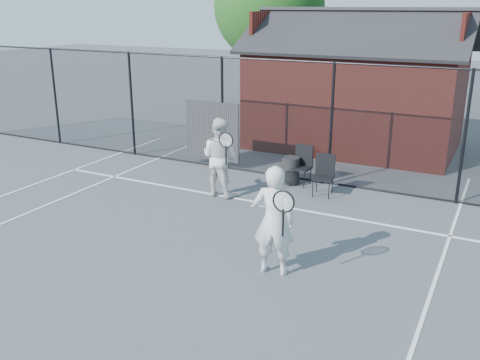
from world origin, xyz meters
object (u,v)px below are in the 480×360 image
at_px(waste_bin, 290,170).
at_px(player_front, 274,221).
at_px(chair_left, 301,166).
at_px(clubhouse, 356,95).
at_px(chair_right, 323,176).
at_px(player_back, 220,157).

bearing_deg(waste_bin, player_front, -71.39).
bearing_deg(chair_left, clubhouse, 92.77).
relative_size(chair_right, waste_bin, 1.40).
xyz_separation_m(clubhouse, chair_right, (0.65, -4.90, -1.13)).
bearing_deg(player_front, clubhouse, 97.36).
height_order(player_front, chair_left, player_front).
distance_m(clubhouse, player_back, 6.16).
xyz_separation_m(player_front, chair_left, (-1.24, 4.48, -0.45)).
relative_size(player_back, chair_right, 1.94).
bearing_deg(chair_right, waste_bin, 147.53).
bearing_deg(chair_right, player_back, -160.68).
bearing_deg(chair_right, chair_left, 140.04).
bearing_deg(player_back, chair_left, 47.39).
relative_size(chair_left, chair_right, 1.02).
bearing_deg(waste_bin, chair_right, -26.21).
bearing_deg(player_back, chair_right, 25.58).
xyz_separation_m(chair_right, waste_bin, (-1.02, 0.50, -0.14)).
bearing_deg(clubhouse, waste_bin, -94.71).
bearing_deg(waste_bin, chair_left, 0.00).
distance_m(chair_left, chair_right, 0.90).
relative_size(chair_left, waste_bin, 1.43).
height_order(player_front, waste_bin, player_front).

